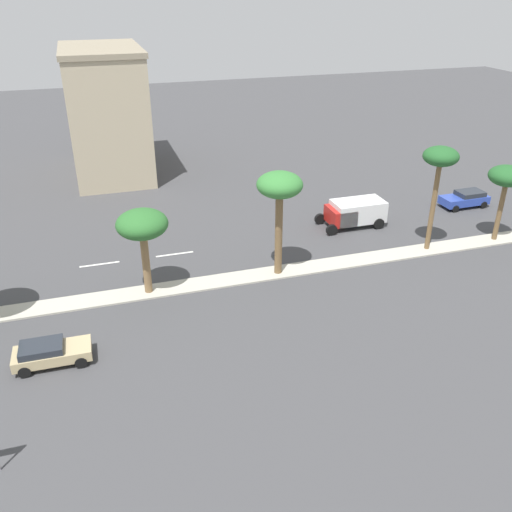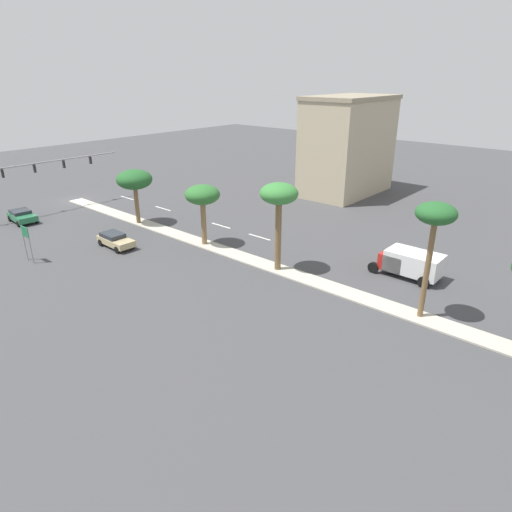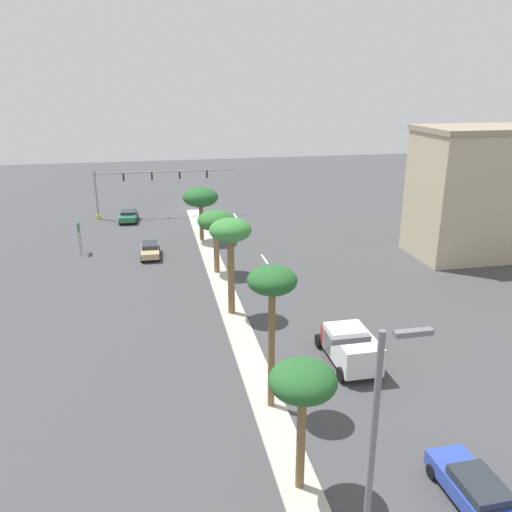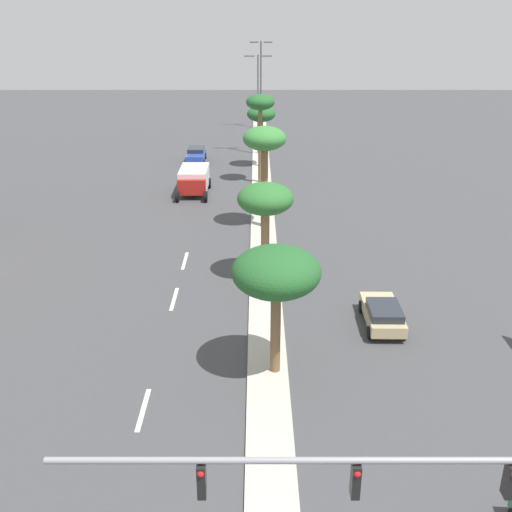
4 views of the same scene
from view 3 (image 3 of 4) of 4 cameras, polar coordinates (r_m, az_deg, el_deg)
The scene contains 19 objects.
ground_plane at distance 40.14m, azimuth -2.67°, elevation -5.96°, with size 160.00×160.00×0.00m, color #424244.
median_curb at distance 31.97m, azimuth 0.02°, elevation -12.73°, with size 1.80×84.14×0.12m, color #B7B2A3.
lane_stripe_center at distance 67.75m, azimuth -2.25°, elevation 4.38°, with size 0.20×2.80×0.01m, color silver.
lane_stripe_left at distance 60.64m, azimuth -1.09°, elevation 2.67°, with size 0.20×2.80×0.01m, color silver.
lane_stripe_trailing at distance 51.31m, azimuth 0.94°, elevation -0.34°, with size 0.20×2.80×0.01m, color silver.
lane_stripe_mid at distance 46.32m, azimuth 2.40°, elevation -2.49°, with size 0.20×2.80×0.01m, color silver.
traffic_signal_gantry at distance 68.00m, azimuth -12.79°, elevation 7.58°, with size 17.61×0.53×6.14m.
directional_road_sign at distance 55.35m, azimuth -18.72°, elevation 2.54°, with size 0.10×1.25×3.20m.
commercial_building at distance 55.80m, azimuth 23.54°, elevation 6.37°, with size 13.34×7.66×12.59m.
palm_tree_left at distance 56.14m, azimuth -6.06°, elevation 6.32°, with size 3.74×3.74×5.79m.
palm_tree_mid at distance 46.36m, azimuth -4.41°, elevation 3.70°, with size 3.24×3.24×5.69m.
palm_tree_outboard at distance 37.42m, azimuth -2.80°, elevation 2.38°, with size 3.04×3.04×7.27m.
palm_tree_front at distance 26.02m, azimuth 1.77°, elevation -3.39°, with size 2.52×2.52×7.87m.
palm_tree_far at distance 21.64m, azimuth 5.11°, elevation -13.73°, with size 2.79×2.79×5.95m.
street_lamp_mid at distance 16.69m, azimuth 12.41°, elevation -21.26°, with size 2.90×0.24×10.31m.
sedan_green_far at distance 66.79m, azimuth -13.70°, elevation 4.27°, with size 2.33×3.96×1.29m.
sedan_blue_outboard at distance 25.25m, azimuth 22.49°, elevation -22.18°, with size 2.01×4.28×1.43m.
sedan_tan_front at distance 52.89m, azimuth -11.44°, elevation 0.66°, with size 1.91×4.04×1.28m.
box_truck at distance 33.03m, azimuth 10.16°, elevation -9.64°, with size 2.63×5.41×2.15m.
Camera 3 is at (5.47, 68.80, 16.72)m, focal length 36.74 mm.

